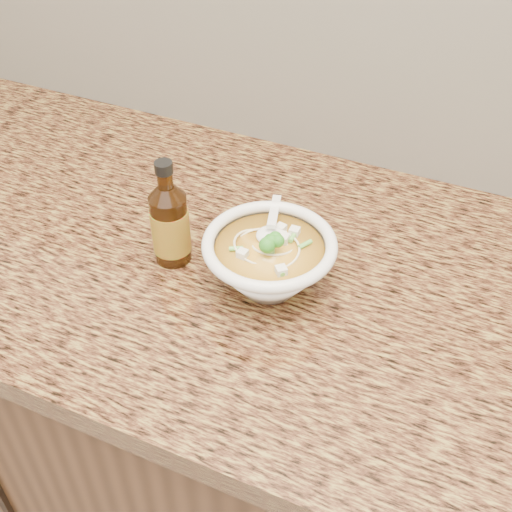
% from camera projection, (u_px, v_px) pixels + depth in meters
% --- Properties ---
extents(cabinet, '(4.00, 0.65, 0.86)m').
position_uv_depth(cabinet, '(334.00, 463.00, 1.22)').
color(cabinet, black).
rests_on(cabinet, ground).
extents(counter_slab, '(4.00, 0.68, 0.04)m').
position_uv_depth(counter_slab, '(359.00, 296.00, 0.92)').
color(counter_slab, olive).
rests_on(counter_slab, cabinet).
extents(soup_bowl, '(0.18, 0.21, 0.10)m').
position_uv_depth(soup_bowl, '(269.00, 262.00, 0.88)').
color(soup_bowl, white).
rests_on(soup_bowl, counter_slab).
extents(hot_sauce_bottle, '(0.07, 0.07, 0.17)m').
position_uv_depth(hot_sauce_bottle, '(170.00, 224.00, 0.91)').
color(hot_sauce_bottle, '#381B07').
rests_on(hot_sauce_bottle, counter_slab).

